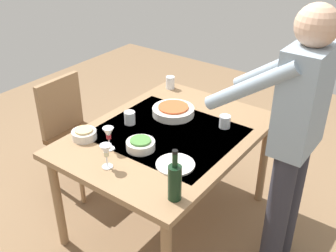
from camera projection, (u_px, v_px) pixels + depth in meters
name	position (u px, v px, depth m)	size (l,w,h in m)	color
ground_plane	(168.00, 219.00, 3.04)	(6.00, 6.00, 0.00)	#846647
dining_table	(168.00, 142.00, 2.70)	(1.38, 1.03, 0.76)	#93704C
chair_near	(71.00, 127.00, 3.19)	(0.40, 0.40, 0.91)	brown
person_server	(294.00, 133.00, 2.26)	(0.42, 0.61, 1.69)	#2D2D38
wine_bottle	(175.00, 181.00, 2.03)	(0.07, 0.07, 0.30)	black
wine_glass_left	(108.00, 135.00, 2.44)	(0.07, 0.07, 0.15)	white
wine_glass_right	(106.00, 152.00, 2.27)	(0.07, 0.07, 0.15)	white
water_cup_near_left	(130.00, 118.00, 2.75)	(0.08, 0.08, 0.09)	silver
water_cup_near_right	(170.00, 83.00, 3.26)	(0.07, 0.07, 0.10)	silver
water_cup_far_left	(225.00, 122.00, 2.71)	(0.08, 0.08, 0.09)	silver
serving_bowl_pasta	(173.00, 111.00, 2.87)	(0.30, 0.30, 0.07)	silver
side_bowl_salad	(141.00, 144.00, 2.48)	(0.18, 0.18, 0.07)	silver
side_bowl_bread	(84.00, 134.00, 2.59)	(0.16, 0.16, 0.07)	silver
dinner_plate_near	(175.00, 164.00, 2.34)	(0.23, 0.23, 0.01)	silver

